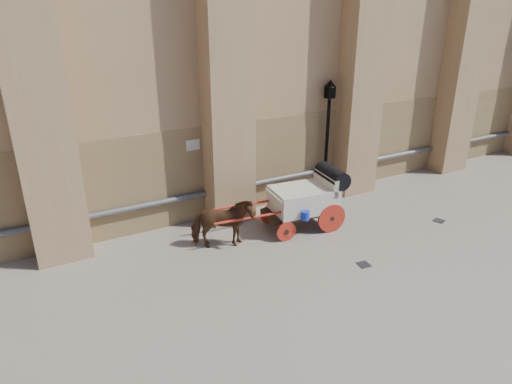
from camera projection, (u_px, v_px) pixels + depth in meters
ground at (322, 261)px, 12.22m from camera, size 90.00×90.00×0.00m
horse at (222, 224)px, 12.67m from camera, size 1.89×1.31×1.46m
carriage at (308, 197)px, 13.79m from camera, size 4.29×1.62×1.83m
street_lamp at (327, 136)px, 15.60m from camera, size 0.38×0.38×4.10m
drain_grate_near at (364, 265)px, 12.06m from camera, size 0.36×0.36×0.01m
drain_grate_far at (439, 221)px, 14.50m from camera, size 0.40×0.40×0.01m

